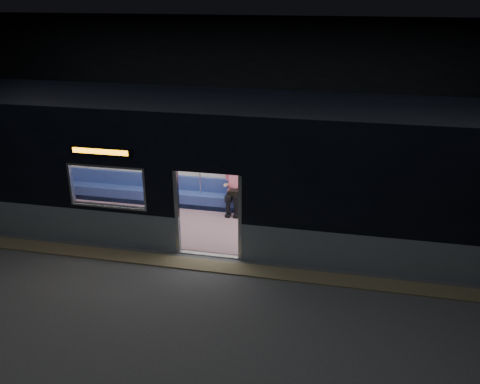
% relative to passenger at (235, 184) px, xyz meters
% --- Properties ---
extents(station_floor, '(24.00, 14.00, 0.01)m').
position_rel_passenger_xyz_m(station_floor, '(-0.06, -3.55, -0.83)').
color(station_floor, '#47494C').
rests_on(station_floor, ground).
extents(station_envelope, '(24.00, 14.00, 5.00)m').
position_rel_passenger_xyz_m(station_envelope, '(-0.06, -3.55, 2.84)').
color(station_envelope, black).
rests_on(station_envelope, station_floor).
extents(tactile_strip, '(22.80, 0.50, 0.03)m').
position_rel_passenger_xyz_m(tactile_strip, '(-0.06, -3.00, -0.81)').
color(tactile_strip, '#8C7F59').
rests_on(tactile_strip, station_floor).
extents(metro_car, '(18.00, 3.04, 3.35)m').
position_rel_passenger_xyz_m(metro_car, '(-0.06, -1.00, 1.02)').
color(metro_car, '#85939F').
rests_on(metro_car, station_floor).
extents(passenger, '(0.45, 0.74, 1.43)m').
position_rel_passenger_xyz_m(passenger, '(0.00, 0.00, 0.00)').
color(passenger, black).
rests_on(passenger, metro_car).
extents(handbag, '(0.32, 0.29, 0.14)m').
position_rel_passenger_xyz_m(handbag, '(0.02, -0.24, -0.13)').
color(handbag, black).
rests_on(handbag, passenger).
extents(transit_map, '(1.09, 0.03, 0.71)m').
position_rel_passenger_xyz_m(transit_map, '(4.94, 0.31, 0.68)').
color(transit_map, white).
rests_on(transit_map, metro_car).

